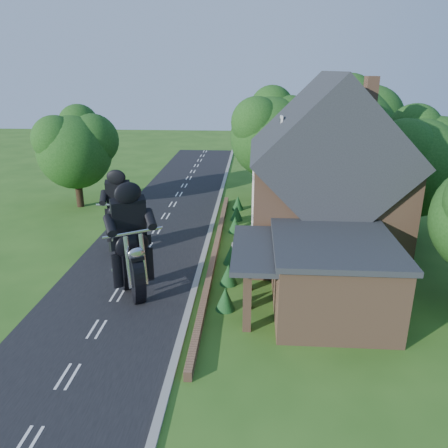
# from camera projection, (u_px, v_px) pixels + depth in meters

# --- Properties ---
(ground) EXTENTS (120.00, 120.00, 0.00)m
(ground) POSITION_uv_depth(u_px,v_px,m) (118.00, 295.00, 21.18)
(ground) COLOR #2D5A19
(ground) RESTS_ON ground
(road) EXTENTS (7.00, 80.00, 0.02)m
(road) POSITION_uv_depth(u_px,v_px,m) (118.00, 295.00, 21.18)
(road) COLOR black
(road) RESTS_ON ground
(kerb) EXTENTS (0.30, 80.00, 0.12)m
(kerb) POSITION_uv_depth(u_px,v_px,m) (192.00, 296.00, 20.93)
(kerb) COLOR gray
(kerb) RESTS_ON ground
(garden_wall) EXTENTS (0.30, 22.00, 0.40)m
(garden_wall) POSITION_uv_depth(u_px,v_px,m) (215.00, 253.00, 25.54)
(garden_wall) COLOR #855E43
(garden_wall) RESTS_ON ground
(house) EXTENTS (9.54, 8.64, 10.24)m
(house) POSITION_uv_depth(u_px,v_px,m) (325.00, 181.00, 24.70)
(house) COLOR #855E43
(house) RESTS_ON ground
(annex) EXTENTS (7.05, 5.94, 3.44)m
(annex) POSITION_uv_depth(u_px,v_px,m) (329.00, 275.00, 19.21)
(annex) COLOR #855E43
(annex) RESTS_ON ground
(tree_house_right) EXTENTS (6.51, 6.00, 8.40)m
(tree_house_right) POSITION_uv_depth(u_px,v_px,m) (422.00, 159.00, 26.48)
(tree_house_right) COLOR black
(tree_house_right) RESTS_ON ground
(tree_behind_house) EXTENTS (7.81, 7.20, 10.08)m
(tree_behind_house) POSITION_uv_depth(u_px,v_px,m) (356.00, 126.00, 33.36)
(tree_behind_house) COLOR black
(tree_behind_house) RESTS_ON ground
(tree_behind_left) EXTENTS (6.94, 6.40, 9.16)m
(tree_behind_left) POSITION_uv_depth(u_px,v_px,m) (276.00, 130.00, 34.83)
(tree_behind_left) COLOR black
(tree_behind_left) RESTS_ON ground
(tree_far_road) EXTENTS (6.08, 5.60, 7.84)m
(tree_far_road) POSITION_uv_depth(u_px,v_px,m) (79.00, 145.00, 33.26)
(tree_far_road) COLOR black
(tree_far_road) RESTS_ON ground
(shrub_a) EXTENTS (0.90, 0.90, 1.10)m
(shrub_a) POSITION_uv_depth(u_px,v_px,m) (225.00, 299.00, 19.72)
(shrub_a) COLOR #133D18
(shrub_a) RESTS_ON ground
(shrub_b) EXTENTS (0.90, 0.90, 1.10)m
(shrub_b) POSITION_uv_depth(u_px,v_px,m) (229.00, 274.00, 22.07)
(shrub_b) COLOR #133D18
(shrub_b) RESTS_ON ground
(shrub_c) EXTENTS (0.90, 0.90, 1.10)m
(shrub_c) POSITION_uv_depth(u_px,v_px,m) (231.00, 254.00, 24.42)
(shrub_c) COLOR #133D18
(shrub_c) RESTS_ON ground
(shrub_d) EXTENTS (0.90, 0.90, 1.10)m
(shrub_d) POSITION_uv_depth(u_px,v_px,m) (235.00, 224.00, 29.12)
(shrub_d) COLOR #133D18
(shrub_d) RESTS_ON ground
(shrub_e) EXTENTS (0.90, 0.90, 1.10)m
(shrub_e) POSITION_uv_depth(u_px,v_px,m) (237.00, 213.00, 31.47)
(shrub_e) COLOR #133D18
(shrub_e) RESTS_ON ground
(shrub_f) EXTENTS (0.90, 0.90, 1.10)m
(shrub_f) POSITION_uv_depth(u_px,v_px,m) (238.00, 203.00, 33.82)
(shrub_f) COLOR #133D18
(shrub_f) RESTS_ON ground
(motorcycle_lead) EXTENTS (1.38, 1.79, 1.71)m
(motorcycle_lead) POSITION_uv_depth(u_px,v_px,m) (133.00, 280.00, 20.75)
(motorcycle_lead) COLOR black
(motorcycle_lead) RESTS_ON ground
(motorcycle_follow) EXTENTS (0.50, 1.64, 1.50)m
(motorcycle_follow) POSITION_uv_depth(u_px,v_px,m) (122.00, 239.00, 26.01)
(motorcycle_follow) COLOR black
(motorcycle_follow) RESTS_ON ground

